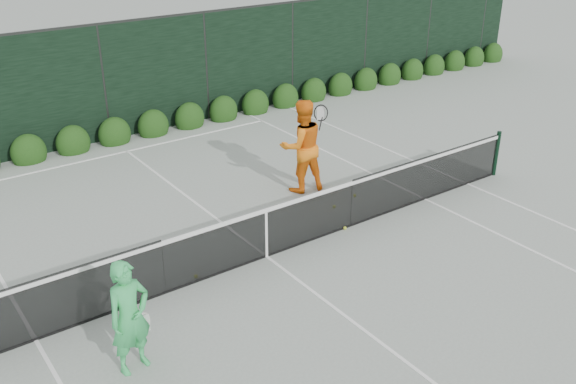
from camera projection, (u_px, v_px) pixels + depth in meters
ground at (267, 257)px, 11.65m from camera, size 80.00×80.00×0.00m
tennis_net at (265, 232)px, 11.41m from camera, size 12.90×0.10×1.07m
player_woman at (130, 317)px, 8.61m from camera, size 0.69×0.51×1.69m
player_man at (302, 146)px, 13.84m from camera, size 1.14×0.96×2.06m
court_lines at (267, 257)px, 11.65m from camera, size 11.03×23.83×0.01m
windscreen_fence at (372, 245)px, 9.01m from camera, size 32.00×21.07×3.06m
hedge_row at (115, 134)px, 16.81m from camera, size 31.66×0.65×0.94m
tennis_balls at (313, 224)px, 12.73m from camera, size 4.41×1.08×0.07m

